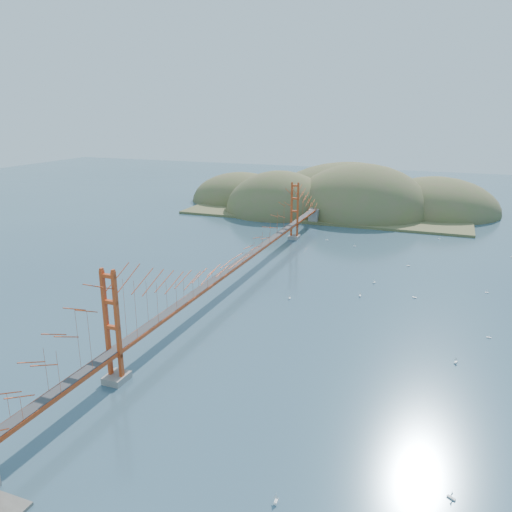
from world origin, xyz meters
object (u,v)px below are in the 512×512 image
(sailboat_1, at_px, (360,295))
(sailboat_2, at_px, (489,337))
(sailboat_0, at_px, (290,298))
(bridge, at_px, (237,240))

(sailboat_1, xyz_separation_m, sailboat_2, (16.49, -8.15, -0.02))
(sailboat_0, relative_size, sailboat_1, 0.91)
(sailboat_0, bearing_deg, bridge, 163.12)
(bridge, relative_size, sailboat_0, 140.50)
(sailboat_1, bearing_deg, sailboat_2, -26.30)
(bridge, bearing_deg, sailboat_0, -16.88)
(sailboat_1, bearing_deg, bridge, -174.40)
(sailboat_2, bearing_deg, sailboat_1, 153.70)
(sailboat_0, height_order, sailboat_1, sailboat_1)
(bridge, distance_m, sailboat_1, 19.78)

